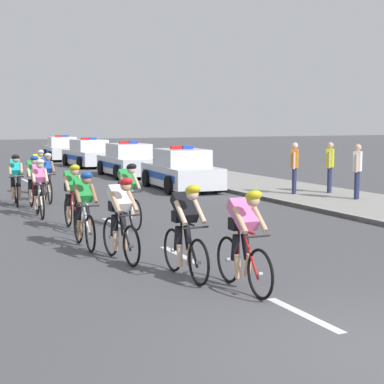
# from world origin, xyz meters

# --- Properties ---
(sidewalk_slab) EXTENTS (3.86, 60.00, 0.12)m
(sidewalk_slab) POSITION_xyz_m (7.52, 14.00, 0.06)
(sidewalk_slab) COLOR gray
(sidewalk_slab) RESTS_ON ground
(kerb_edge) EXTENTS (0.16, 60.00, 0.13)m
(kerb_edge) POSITION_xyz_m (5.67, 14.00, 0.07)
(kerb_edge) COLOR #9E9E99
(kerb_edge) RESTS_ON ground
(lane_markings_centre) EXTENTS (0.14, 25.60, 0.01)m
(lane_markings_centre) POSITION_xyz_m (0.00, 9.54, 0.00)
(lane_markings_centre) COLOR white
(lane_markings_centre) RESTS_ON ground
(cyclist_lead) EXTENTS (0.42, 1.72, 1.56)m
(cyclist_lead) POSITION_xyz_m (-0.14, 2.86, 0.79)
(cyclist_lead) COLOR black
(cyclist_lead) RESTS_ON ground
(cyclist_second) EXTENTS (0.42, 1.72, 1.56)m
(cyclist_second) POSITION_xyz_m (-0.62, 3.88, 0.79)
(cyclist_second) COLOR black
(cyclist_second) RESTS_ON ground
(cyclist_third) EXTENTS (0.43, 1.72, 1.56)m
(cyclist_third) POSITION_xyz_m (-1.16, 5.47, 0.79)
(cyclist_third) COLOR black
(cyclist_third) RESTS_ON ground
(cyclist_fourth) EXTENTS (0.42, 1.72, 1.56)m
(cyclist_fourth) POSITION_xyz_m (-1.44, 6.91, 0.79)
(cyclist_fourth) COLOR black
(cyclist_fourth) RESTS_ON ground
(cyclist_fifth) EXTENTS (0.42, 1.72, 1.56)m
(cyclist_fifth) POSITION_xyz_m (-1.15, 8.98, 0.79)
(cyclist_fifth) COLOR black
(cyclist_fifth) RESTS_ON ground
(cyclist_sixth) EXTENTS (0.42, 1.72, 1.56)m
(cyclist_sixth) POSITION_xyz_m (0.11, 8.78, 0.79)
(cyclist_sixth) COLOR black
(cyclist_sixth) RESTS_ON ground
(cyclist_seventh) EXTENTS (0.44, 1.72, 1.56)m
(cyclist_seventh) POSITION_xyz_m (-1.45, 11.29, 0.79)
(cyclist_seventh) COLOR black
(cyclist_seventh) RESTS_ON ground
(cyclist_eighth) EXTENTS (0.42, 1.72, 1.56)m
(cyclist_eighth) POSITION_xyz_m (-1.28, 12.90, 0.79)
(cyclist_eighth) COLOR black
(cyclist_eighth) RESTS_ON ground
(cyclist_ninth) EXTENTS (0.42, 1.72, 1.56)m
(cyclist_ninth) POSITION_xyz_m (-0.64, 14.21, 0.79)
(cyclist_ninth) COLOR black
(cyclist_ninth) RESTS_ON ground
(cyclist_tenth) EXTENTS (0.43, 1.72, 1.56)m
(cyclist_tenth) POSITION_xyz_m (-0.45, 16.37, 0.79)
(cyclist_tenth) COLOR black
(cyclist_tenth) RESTS_ON ground
(cyclist_eleventh) EXTENTS (0.45, 1.72, 1.56)m
(cyclist_eleventh) POSITION_xyz_m (-1.63, 13.84, 0.79)
(cyclist_eleventh) COLOR black
(cyclist_eleventh) RESTS_ON ground
(police_car_nearest) EXTENTS (2.25, 4.52, 1.59)m
(police_car_nearest) POSITION_xyz_m (4.54, 15.71, 0.68)
(police_car_nearest) COLOR silver
(police_car_nearest) RESTS_ON ground
(police_car_second) EXTENTS (2.13, 4.46, 1.59)m
(police_car_second) POSITION_xyz_m (4.54, 21.57, 0.68)
(police_car_second) COLOR silver
(police_car_second) RESTS_ON ground
(police_car_third) EXTENTS (2.12, 4.46, 1.59)m
(police_car_third) POSITION_xyz_m (4.54, 28.13, 0.68)
(police_car_third) COLOR silver
(police_car_third) RESTS_ON ground
(police_car_furthest) EXTENTS (2.31, 4.55, 1.59)m
(police_car_furthest) POSITION_xyz_m (4.54, 34.35, 0.68)
(police_car_furthest) COLOR white
(police_car_furthest) RESTS_ON ground
(spectator_closest) EXTENTS (0.42, 0.43, 1.68)m
(spectator_closest) POSITION_xyz_m (8.19, 11.76, 1.08)
(spectator_closest) COLOR #23284C
(spectator_closest) RESTS_ON sidewalk_slab
(spectator_middle) EXTENTS (0.45, 0.40, 1.68)m
(spectator_middle) POSITION_xyz_m (7.90, 10.04, 1.08)
(spectator_middle) COLOR #23284C
(spectator_middle) RESTS_ON sidewalk_slab
(spectator_back) EXTENTS (0.40, 0.45, 1.68)m
(spectator_back) POSITION_xyz_m (6.94, 11.99, 1.08)
(spectator_back) COLOR #23284C
(spectator_back) RESTS_ON sidewalk_slab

